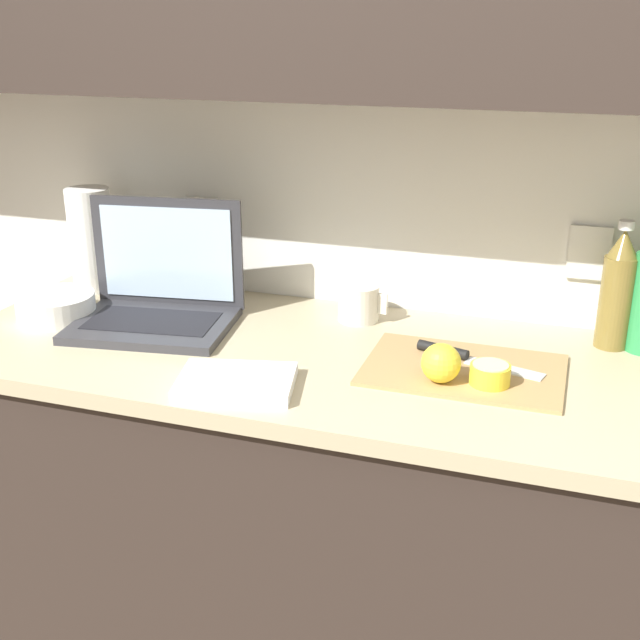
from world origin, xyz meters
The scene contains 12 objects.
wall_back centered at (0.00, 0.25, 1.56)m, with size 5.20×0.38×2.60m.
counter_unit centered at (0.02, 0.00, 0.47)m, with size 2.34×0.65×0.91m.
laptop centered at (-0.76, 0.06, 0.97)m, with size 0.39×0.31×0.28m.
cutting_board centered at (-0.05, 0.00, 0.91)m, with size 0.39×0.27×0.01m, color tan.
knife centered at (-0.07, 0.04, 0.93)m, with size 0.27×0.10×0.02m.
lemon_half_cut centered at (0.01, -0.06, 0.94)m, with size 0.08×0.08×0.04m.
lemon_whole_beside centered at (-0.08, -0.08, 0.96)m, with size 0.08×0.08×0.08m.
bottle_water_clear centered at (0.23, 0.23, 1.04)m, with size 0.07×0.07×0.28m.
measuring_cup centered at (-0.33, 0.21, 0.95)m, with size 0.12×0.10×0.09m.
bowl_white centered at (-1.01, 0.00, 0.94)m, with size 0.18×0.18×0.06m.
paper_towel_roll centered at (-1.04, 0.22, 1.04)m, with size 0.11×0.11×0.26m.
dish_towel centered at (-0.45, -0.21, 0.92)m, with size 0.22×0.16×0.02m, color white.
Camera 1 is at (0.14, -1.48, 1.58)m, focal length 45.00 mm.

